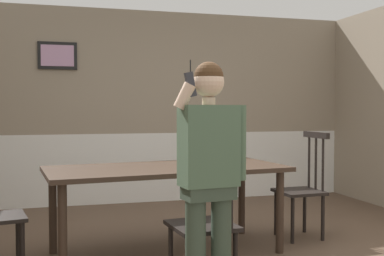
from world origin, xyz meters
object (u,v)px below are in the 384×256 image
at_px(chair_at_table_head, 303,188).
at_px(person_figure, 210,166).
at_px(dining_table, 166,176).
at_px(chair_near_window, 204,222).

bearing_deg(chair_at_table_head, person_figure, 129.38).
bearing_deg(dining_table, chair_at_table_head, 6.06).
bearing_deg(dining_table, chair_near_window, -83.82).
bearing_deg(chair_at_table_head, dining_table, 93.46).
bearing_deg(person_figure, chair_at_table_head, -144.73).
bearing_deg(dining_table, person_figure, -86.84).
bearing_deg(chair_near_window, dining_table, 89.68).
distance_m(chair_at_table_head, person_figure, 1.88).
bearing_deg(chair_near_window, chair_at_table_head, 30.45).
relative_size(dining_table, chair_at_table_head, 2.06).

